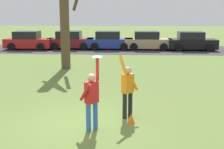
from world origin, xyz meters
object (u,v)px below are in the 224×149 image
Objects in this scene: frisbee_disc at (97,57)px; bare_tree_tall at (66,17)px; parked_car_maroon at (70,41)px; parked_car_tan at (148,41)px; parked_car_black at (192,42)px; parked_car_blue at (109,41)px; person_catcher at (92,97)px; parked_car_red at (29,41)px; field_cone_orange at (131,119)px; person_defender at (128,88)px.

bare_tree_tall is at bearing 106.98° from frisbee_disc.
parked_car_maroon and parked_car_tan have the same top height.
bare_tree_tall is (-5.25, -9.30, 2.26)m from parked_car_tan.
parked_car_blue is at bearing 177.37° from parked_car_black.
parked_car_black is (6.39, 18.42, -0.25)m from person_catcher.
parked_car_red is at bearing -176.81° from parked_car_blue.
parked_car_red is 1.00× the size of parked_car_tan.
parked_car_black is at bearing 73.54° from field_cone_orange.
frisbee_disc is at bearing -73.02° from bare_tree_tall.
parked_car_maroon is (-4.41, 18.50, -1.37)m from frisbee_disc.
parked_car_tan is at bearing -1.30° from parked_car_blue.
parked_car_red is (-8.92, 17.09, -0.25)m from person_defender.
parked_car_blue is 3.38m from parked_car_tan.
field_cone_orange is at bearing -63.46° from parked_car_red.
parked_car_black is (6.24, 18.25, -1.37)m from frisbee_disc.
parked_car_tan is 10.92m from bare_tree_tall.
parked_car_blue is at bearing -0.45° from parked_car_maroon.
parked_car_blue is 9.79m from bare_tree_tall.
parked_car_black is (5.39, 17.30, -0.25)m from person_defender.
person_defender is 0.50× the size of parked_car_tan.
bare_tree_tall reaches higher than field_cone_orange.
parked_car_tan is (2.46, 18.46, -1.37)m from frisbee_disc.
frisbee_disc is at bearing -109.44° from parked_car_black.
parked_car_tan and parked_car_black have the same top height.
parked_car_black is 12.87× the size of field_cone_orange.
person_catcher is 6.50× the size of field_cone_orange.
parked_car_black is at bearing 22.60° from person_catcher.
parked_car_blue is 7.16m from parked_car_black.
frisbee_disc reaches higher than parked_car_red.
frisbee_disc is at bearing -98.14° from parked_car_tan.
person_catcher is at bearing -88.20° from parked_car_blue.
parked_car_black is at bearing 0.28° from parked_car_red.
parked_car_blue is 12.87× the size of field_cone_orange.
parked_car_blue and parked_car_tan have the same top height.
parked_car_black is (3.78, -0.22, 0.00)m from parked_car_tan.
person_catcher is at bearing 0.00° from person_defender.
parked_car_tan reaches higher than field_cone_orange.
parked_car_black is (10.65, -0.25, 0.00)m from parked_car_maroon.
parked_car_tan is at bearing 60.53° from bare_tree_tall.
bare_tree_tall is (5.27, -8.87, 2.26)m from parked_car_red.
parked_car_black is 18.63m from field_cone_orange.
bare_tree_tall is 9.95m from field_cone_orange.
frisbee_disc reaches higher than person_catcher.
parked_car_black is at bearing -2.63° from parked_car_blue.
parked_car_maroon reaches higher than field_cone_orange.
frisbee_disc is 19.07m from parked_car_maroon.
person_defender is at bearing -73.87° from parked_car_maroon.
parked_car_blue is at bearing 92.85° from frisbee_disc.
parked_car_maroon and parked_car_black have the same top height.
frisbee_disc is at bearing -157.81° from field_cone_orange.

